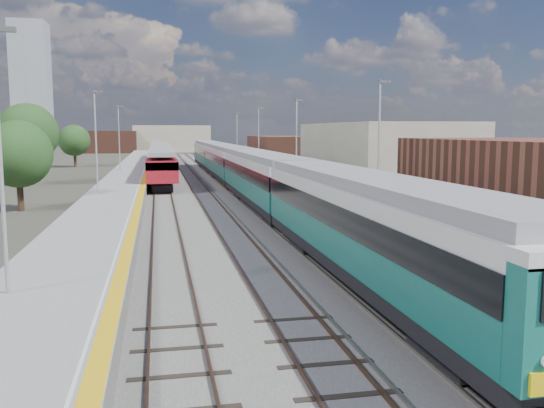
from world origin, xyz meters
name	(u,v)px	position (x,y,z in m)	size (l,w,h in m)	color
ground	(216,186)	(0.00, 50.00, 0.00)	(320.00, 320.00, 0.00)	#47443A
ballast_bed	(193,184)	(-2.25, 52.50, 0.03)	(10.50, 155.00, 0.06)	#565451
tracks	(197,181)	(-1.65, 54.18, 0.11)	(8.96, 160.00, 0.17)	#4C3323
platform_right	(262,178)	(5.28, 52.49, 0.54)	(4.70, 155.00, 8.52)	slate
platform_left	(127,180)	(-9.05, 52.49, 0.52)	(4.30, 155.00, 8.52)	slate
buildings	(105,110)	(-18.12, 138.60, 10.70)	(72.00, 185.50, 40.00)	brown
green_train	(242,167)	(1.50, 41.84, 2.40)	(3.09, 85.94, 3.40)	black
red_train	(160,157)	(-5.50, 70.62, 2.14)	(2.87, 58.27, 3.63)	black
tree_a	(18,154)	(-15.47, 33.82, 4.03)	(4.72, 4.72, 6.40)	#382619
tree_b	(28,134)	(-19.08, 54.76, 5.36)	(6.27, 6.27, 8.50)	#382619
tree_c	(74,140)	(-18.52, 84.91, 4.13)	(4.85, 4.85, 6.57)	#382619
tree_d	(358,146)	(20.98, 65.67, 3.58)	(4.20, 4.20, 5.70)	#382619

